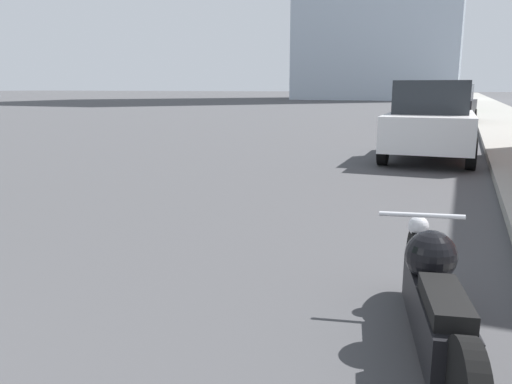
% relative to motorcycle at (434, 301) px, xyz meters
% --- Properties ---
extents(sidewalk, '(2.96, 240.00, 0.15)m').
position_rel_motorcycle_xyz_m(sidewalk, '(2.16, 35.94, -0.30)').
color(sidewalk, gray).
rests_on(sidewalk, ground_plane).
extents(motorcycle, '(0.76, 2.30, 0.77)m').
position_rel_motorcycle_xyz_m(motorcycle, '(0.00, 0.00, 0.00)').
color(motorcycle, black).
rests_on(motorcycle, ground_plane).
extents(parked_car_white, '(2.03, 3.98, 1.83)m').
position_rel_motorcycle_xyz_m(parked_car_white, '(-0.61, 9.27, 0.52)').
color(parked_car_white, silver).
rests_on(parked_car_white, ground_plane).
extents(parked_car_black, '(2.08, 4.14, 1.83)m').
position_rel_motorcycle_xyz_m(parked_car_black, '(-0.33, 21.81, 0.52)').
color(parked_car_black, black).
rests_on(parked_car_black, ground_plane).
extents(parked_car_green, '(2.18, 4.42, 1.80)m').
position_rel_motorcycle_xyz_m(parked_car_green, '(-0.59, 33.78, 0.50)').
color(parked_car_green, '#1E6B33').
rests_on(parked_car_green, ground_plane).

